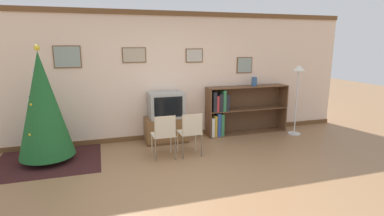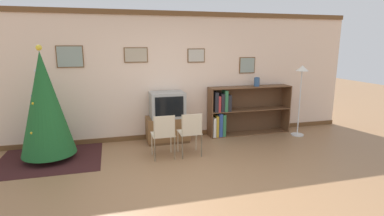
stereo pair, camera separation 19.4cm
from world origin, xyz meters
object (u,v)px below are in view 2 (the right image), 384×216
Objects in this scene: folding_chair_left at (164,134)px; folding_chair_right at (191,131)px; christmas_tree at (45,104)px; tv_console at (168,129)px; television at (167,105)px; vase at (257,82)px; bookshelf at (236,111)px; standing_lamp at (301,82)px.

folding_chair_right is (0.50, 0.00, 0.00)m from folding_chair_left.
folding_chair_right is at bearing -11.71° from christmas_tree.
christmas_tree is at bearing -168.89° from tv_console.
folding_chair_right is at bearing -75.32° from television.
television is 1.03m from folding_chair_left.
folding_chair_left is (-0.25, -0.95, 0.21)m from tv_console.
folding_chair_left is (-0.25, -0.95, -0.32)m from television.
christmas_tree is 9.95× the size of vase.
bookshelf is (1.58, 0.09, 0.29)m from tv_console.
bookshelf is at bearing 7.83° from christmas_tree.
christmas_tree is 2.12m from folding_chair_left.
bookshelf is at bearing 3.21° from television.
christmas_tree is 2.39m from tv_console.
folding_chair_left is 0.50m from folding_chair_right.
tv_console is 0.56× the size of standing_lamp.
bookshelf is (1.33, 1.04, 0.08)m from folding_chair_right.
bookshelf reaches higher than folding_chair_left.
folding_chair_left is (1.99, -0.51, -0.54)m from christmas_tree.
folding_chair_right is 0.43× the size of bookshelf.
vase is (2.07, 0.08, 0.93)m from tv_console.
tv_console is 1.01m from folding_chair_left.
television is at bearing 104.68° from folding_chair_right.
christmas_tree is 4.34m from vase.
tv_console is at bearing 11.11° from christmas_tree.
bookshelf is 0.81m from vase.
folding_chair_left is at bearing -104.68° from television.
standing_lamp is (3.17, 0.61, 0.74)m from folding_chair_left.
folding_chair_right is at bearing -142.07° from bookshelf.
standing_lamp reaches higher than bookshelf.
vase is (2.32, 1.03, 0.73)m from folding_chair_left.
vase is at bearing -1.02° from bookshelf.
christmas_tree is 2.86× the size of television.
vase is at bearing 29.50° from folding_chair_right.
folding_chair_left is at bearing -150.43° from bookshelf.
television is at bearing -90.00° from tv_console.
christmas_tree is 3.88m from bookshelf.
television is (0.00, -0.00, 0.53)m from tv_console.
standing_lamp is (2.92, -0.34, 0.41)m from television.
bookshelf is at bearing 178.98° from vase.
folding_chair_left is 4.04× the size of vase.
television reaches higher than tv_console.
vase reaches higher than folding_chair_right.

